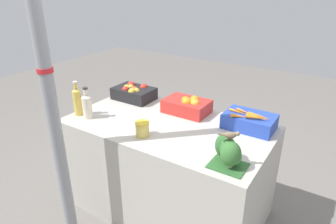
{
  "coord_description": "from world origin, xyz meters",
  "views": [
    {
      "loc": [
        1.14,
        -1.77,
        1.86
      ],
      "look_at": [
        0.0,
        0.0,
        0.92
      ],
      "focal_mm": 32.0,
      "sensor_mm": 36.0,
      "label": 1
    }
  ],
  "objects_px": {
    "juice_bottle_cloudy": "(87,105)",
    "broccoli_pile": "(229,151)",
    "juice_bottle_golden": "(77,101)",
    "carrot_crate": "(249,121)",
    "orange_crate": "(188,105)",
    "sparrow_bird": "(231,135)",
    "apple_crate": "(134,93)",
    "pickle_jar": "(142,129)",
    "support_pole": "(47,81)"
  },
  "relations": [
    {
      "from": "juice_bottle_golden",
      "to": "pickle_jar",
      "type": "height_order",
      "value": "juice_bottle_golden"
    },
    {
      "from": "orange_crate",
      "to": "pickle_jar",
      "type": "height_order",
      "value": "orange_crate"
    },
    {
      "from": "apple_crate",
      "to": "orange_crate",
      "type": "distance_m",
      "value": 0.58
    },
    {
      "from": "apple_crate",
      "to": "carrot_crate",
      "type": "xyz_separation_m",
      "value": [
        1.11,
        -0.0,
        -0.01
      ]
    },
    {
      "from": "broccoli_pile",
      "to": "sparrow_bird",
      "type": "bearing_deg",
      "value": -48.86
    },
    {
      "from": "apple_crate",
      "to": "sparrow_bird",
      "type": "height_order",
      "value": "sparrow_bird"
    },
    {
      "from": "broccoli_pile",
      "to": "sparrow_bird",
      "type": "xyz_separation_m",
      "value": [
        0.01,
        -0.01,
        0.12
      ]
    },
    {
      "from": "carrot_crate",
      "to": "pickle_jar",
      "type": "bearing_deg",
      "value": -138.7
    },
    {
      "from": "juice_bottle_cloudy",
      "to": "pickle_jar",
      "type": "bearing_deg",
      "value": -0.55
    },
    {
      "from": "broccoli_pile",
      "to": "juice_bottle_cloudy",
      "type": "xyz_separation_m",
      "value": [
        -1.22,
        0.02,
        0.02
      ]
    },
    {
      "from": "juice_bottle_golden",
      "to": "juice_bottle_cloudy",
      "type": "bearing_deg",
      "value": -0.0
    },
    {
      "from": "broccoli_pile",
      "to": "orange_crate",
      "type": "bearing_deg",
      "value": 136.99
    },
    {
      "from": "orange_crate",
      "to": "juice_bottle_golden",
      "type": "height_order",
      "value": "juice_bottle_golden"
    },
    {
      "from": "support_pole",
      "to": "juice_bottle_golden",
      "type": "relative_size",
      "value": 8.81
    },
    {
      "from": "carrot_crate",
      "to": "pickle_jar",
      "type": "xyz_separation_m",
      "value": [
        -0.61,
        -0.53,
        -0.0
      ]
    },
    {
      "from": "apple_crate",
      "to": "pickle_jar",
      "type": "relative_size",
      "value": 3.45
    },
    {
      "from": "apple_crate",
      "to": "sparrow_bird",
      "type": "relative_size",
      "value": 2.95
    },
    {
      "from": "broccoli_pile",
      "to": "juice_bottle_golden",
      "type": "height_order",
      "value": "juice_bottle_golden"
    },
    {
      "from": "apple_crate",
      "to": "juice_bottle_cloudy",
      "type": "height_order",
      "value": "juice_bottle_cloudy"
    },
    {
      "from": "orange_crate",
      "to": "juice_bottle_cloudy",
      "type": "height_order",
      "value": "juice_bottle_cloudy"
    },
    {
      "from": "juice_bottle_cloudy",
      "to": "juice_bottle_golden",
      "type": "bearing_deg",
      "value": 180.0
    },
    {
      "from": "orange_crate",
      "to": "sparrow_bird",
      "type": "bearing_deg",
      "value": -43.1
    },
    {
      "from": "orange_crate",
      "to": "sparrow_bird",
      "type": "relative_size",
      "value": 2.95
    },
    {
      "from": "apple_crate",
      "to": "juice_bottle_golden",
      "type": "distance_m",
      "value": 0.56
    },
    {
      "from": "orange_crate",
      "to": "broccoli_pile",
      "type": "relative_size",
      "value": 1.69
    },
    {
      "from": "juice_bottle_cloudy",
      "to": "sparrow_bird",
      "type": "distance_m",
      "value": 1.23
    },
    {
      "from": "support_pole",
      "to": "apple_crate",
      "type": "height_order",
      "value": "support_pole"
    },
    {
      "from": "orange_crate",
      "to": "sparrow_bird",
      "type": "height_order",
      "value": "sparrow_bird"
    },
    {
      "from": "broccoli_pile",
      "to": "sparrow_bird",
      "type": "height_order",
      "value": "sparrow_bird"
    },
    {
      "from": "juice_bottle_golden",
      "to": "carrot_crate",
      "type": "bearing_deg",
      "value": 22.45
    },
    {
      "from": "orange_crate",
      "to": "sparrow_bird",
      "type": "distance_m",
      "value": 0.83
    },
    {
      "from": "apple_crate",
      "to": "juice_bottle_golden",
      "type": "height_order",
      "value": "juice_bottle_golden"
    },
    {
      "from": "juice_bottle_cloudy",
      "to": "broccoli_pile",
      "type": "bearing_deg",
      "value": -0.98
    },
    {
      "from": "support_pole",
      "to": "apple_crate",
      "type": "relative_size",
      "value": 6.89
    },
    {
      "from": "juice_bottle_golden",
      "to": "sparrow_bird",
      "type": "xyz_separation_m",
      "value": [
        1.34,
        -0.03,
        0.09
      ]
    },
    {
      "from": "orange_crate",
      "to": "carrot_crate",
      "type": "bearing_deg",
      "value": -0.28
    },
    {
      "from": "apple_crate",
      "to": "orange_crate",
      "type": "xyz_separation_m",
      "value": [
        0.58,
        0.0,
        -0.0
      ]
    },
    {
      "from": "carrot_crate",
      "to": "juice_bottle_golden",
      "type": "xyz_separation_m",
      "value": [
        -1.28,
        -0.53,
        0.06
      ]
    },
    {
      "from": "broccoli_pile",
      "to": "pickle_jar",
      "type": "xyz_separation_m",
      "value": [
        -0.66,
        0.02,
        -0.04
      ]
    },
    {
      "from": "juice_bottle_golden",
      "to": "juice_bottle_cloudy",
      "type": "xyz_separation_m",
      "value": [
        0.11,
        -0.0,
        -0.01
      ]
    },
    {
      "from": "orange_crate",
      "to": "pickle_jar",
      "type": "bearing_deg",
      "value": -97.55
    },
    {
      "from": "pickle_jar",
      "to": "sparrow_bird",
      "type": "relative_size",
      "value": 0.85
    },
    {
      "from": "broccoli_pile",
      "to": "pickle_jar",
      "type": "bearing_deg",
      "value": 178.65
    },
    {
      "from": "carrot_crate",
      "to": "broccoli_pile",
      "type": "height_order",
      "value": "broccoli_pile"
    },
    {
      "from": "support_pole",
      "to": "carrot_crate",
      "type": "height_order",
      "value": "support_pole"
    },
    {
      "from": "juice_bottle_golden",
      "to": "broccoli_pile",
      "type": "bearing_deg",
      "value": -0.9
    },
    {
      "from": "apple_crate",
      "to": "broccoli_pile",
      "type": "distance_m",
      "value": 1.29
    },
    {
      "from": "sparrow_bird",
      "to": "juice_bottle_golden",
      "type": "bearing_deg",
      "value": 151.39
    },
    {
      "from": "juice_bottle_golden",
      "to": "sparrow_bird",
      "type": "relative_size",
      "value": 2.31
    },
    {
      "from": "apple_crate",
      "to": "juice_bottle_cloudy",
      "type": "relative_size",
      "value": 1.42
    }
  ]
}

